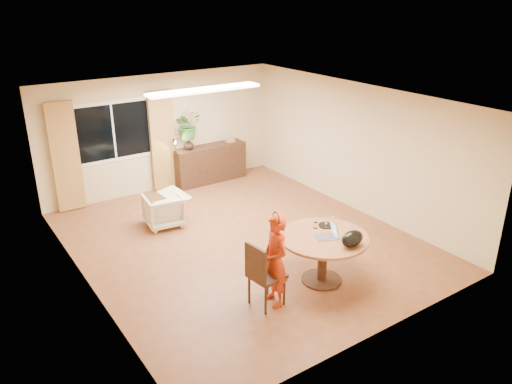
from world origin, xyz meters
The scene contains 24 objects.
floor centered at (0.00, 0.00, 0.00)m, with size 6.50×6.50×0.00m, color brown.
ceiling centered at (0.00, 0.00, 2.60)m, with size 6.50×6.50×0.00m, color white.
wall_back centered at (0.00, 3.25, 1.30)m, with size 5.50×5.50×0.00m, color #D2BF88.
wall_left centered at (-2.75, 0.00, 1.30)m, with size 6.50×6.50×0.00m, color #D2BF88.
wall_right centered at (2.75, 0.00, 1.30)m, with size 6.50×6.50×0.00m, color #D2BF88.
window centered at (-1.10, 3.23, 1.50)m, with size 1.70×0.03×1.30m.
curtain_left centered at (-2.15, 3.15, 1.15)m, with size 0.55×0.08×2.25m, color olive.
curtain_right centered at (-0.05, 3.15, 1.15)m, with size 0.55×0.08×2.25m, color olive.
ceiling_panel centered at (0.00, 1.20, 2.57)m, with size 2.20×0.35×0.05m, color white.
dining_table centered at (0.31, -1.84, 0.61)m, with size 1.37×1.37×0.78m.
dining_chair centered at (-0.77, -1.87, 0.51)m, with size 0.48×0.44×1.01m, color black, non-canonical shape.
child centered at (-0.65, -1.91, 0.70)m, with size 0.33×0.51×1.39m, color red.
laptop centered at (0.28, -1.88, 0.90)m, with size 0.35×0.23×0.23m, color #B7B7BC, non-canonical shape.
tumbler centered at (0.39, -1.56, 0.83)m, with size 0.07×0.07×0.10m, color white, non-canonical shape.
wine_glass centered at (0.67, -1.65, 0.87)m, with size 0.07×0.07×0.19m, color white, non-canonical shape.
pot_lid centered at (0.57, -1.60, 0.80)m, with size 0.24×0.24×0.04m, color white, non-canonical shape.
handbag centered at (0.43, -2.32, 0.90)m, with size 0.38×0.22×0.25m, color black, non-canonical shape.
armchair centered at (-0.89, 1.40, 0.32)m, with size 0.68×0.69×0.63m, color #C0AC98.
throw centered at (-0.63, 1.40, 0.65)m, with size 0.45×0.55×0.03m, color beige, non-canonical shape.
sideboard centered at (1.05, 3.01, 0.44)m, with size 1.76×0.43×0.88m, color black.
vase centered at (0.52, 3.01, 1.00)m, with size 0.24×0.24×0.25m, color black.
bouquet centered at (0.53, 3.01, 1.46)m, with size 0.59×0.51×0.66m, color #3A6C28.
book_stack centered at (1.63, 3.01, 0.92)m, with size 0.19×0.14×0.08m, color #986C4D, non-canonical shape.
desk_lamp centered at (0.16, 2.96, 1.04)m, with size 0.13×0.13×0.32m, color black, non-canonical shape.
Camera 1 is at (-4.36, -6.85, 4.24)m, focal length 35.00 mm.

